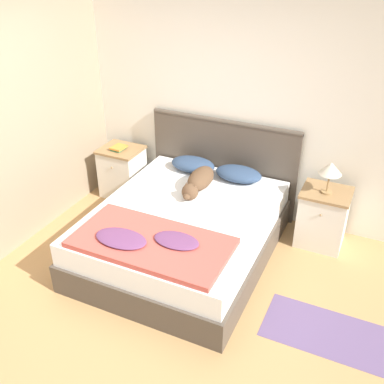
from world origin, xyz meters
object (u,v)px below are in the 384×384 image
(bed, at_px, (183,233))
(pillow_left, at_px, (193,164))
(dog, at_px, (199,181))
(nightstand_right, at_px, (323,217))
(book_stack, at_px, (119,148))
(table_lamp, at_px, (331,169))
(nightstand_left, at_px, (123,172))
(pillow_right, at_px, (238,174))

(bed, xyz_separation_m, pillow_left, (-0.28, 0.84, 0.35))
(dog, bearing_deg, nightstand_right, 15.55)
(book_stack, bearing_deg, table_lamp, -0.08)
(nightstand_right, relative_size, pillow_left, 1.21)
(pillow_left, distance_m, dog, 0.46)
(nightstand_left, height_order, nightstand_right, same)
(bed, xyz_separation_m, book_stack, (-1.26, 0.79, 0.39))
(bed, height_order, book_stack, book_stack)
(pillow_left, height_order, table_lamp, table_lamp)
(nightstand_left, height_order, pillow_right, pillow_right)
(nightstand_right, bearing_deg, table_lamp, -90.00)
(bed, height_order, pillow_right, pillow_right)
(pillow_right, xyz_separation_m, table_lamp, (0.97, -0.05, 0.29))
(pillow_left, xyz_separation_m, dog, (0.25, -0.38, 0.03))
(pillow_left, height_order, book_stack, pillow_left)
(pillow_right, bearing_deg, nightstand_left, -179.11)
(pillow_right, relative_size, table_lamp, 1.53)
(nightstand_left, distance_m, table_lamp, 2.57)
(pillow_left, xyz_separation_m, pillow_right, (0.56, 0.00, 0.00))
(nightstand_right, relative_size, pillow_right, 1.21)
(pillow_right, relative_size, book_stack, 2.58)
(dog, height_order, book_stack, dog)
(pillow_right, bearing_deg, table_lamp, -3.13)
(pillow_right, height_order, book_stack, pillow_right)
(table_lamp, bearing_deg, pillow_left, 178.01)
(nightstand_left, height_order, dog, dog)
(nightstand_right, bearing_deg, book_stack, -179.41)
(bed, xyz_separation_m, nightstand_right, (1.25, 0.81, 0.05))
(bed, distance_m, book_stack, 1.53)
(bed, distance_m, nightstand_right, 1.49)
(nightstand_right, xyz_separation_m, pillow_right, (-0.97, 0.02, 0.30))
(bed, xyz_separation_m, nightstand_left, (-1.25, 0.81, 0.05))
(book_stack, xyz_separation_m, table_lamp, (2.51, -0.00, 0.25))
(pillow_left, bearing_deg, bed, -71.48)
(pillow_left, distance_m, table_lamp, 1.56)
(bed, height_order, pillow_left, pillow_left)
(bed, bearing_deg, pillow_left, 108.52)
(pillow_left, relative_size, book_stack, 2.58)
(nightstand_left, relative_size, book_stack, 3.13)
(nightstand_right, height_order, pillow_left, pillow_left)
(bed, height_order, dog, dog)
(dog, distance_m, table_lamp, 1.35)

